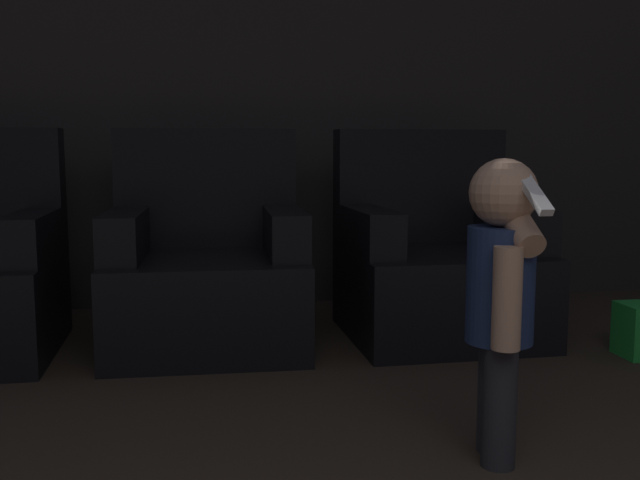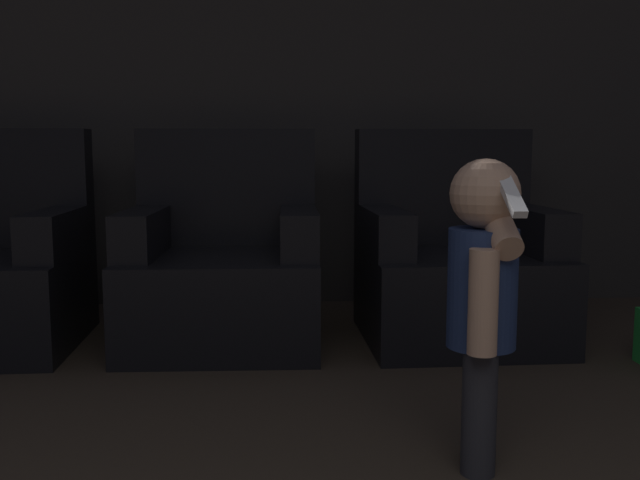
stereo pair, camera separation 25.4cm
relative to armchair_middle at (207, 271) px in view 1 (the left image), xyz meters
name	(u,v)px [view 1 (the left image)]	position (x,y,z in m)	size (l,w,h in m)	color
wall_back	(261,72)	(0.32, 0.83, 0.97)	(8.40, 0.05, 2.60)	#33302D
armchair_middle	(207,271)	(0.00, 0.00, 0.00)	(0.86, 0.83, 0.97)	black
armchair_right	(435,265)	(1.07, 0.00, 0.00)	(0.87, 0.84, 0.97)	black
person_toddler	(502,285)	(0.80, -1.38, 0.17)	(0.19, 0.33, 0.85)	#28282D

